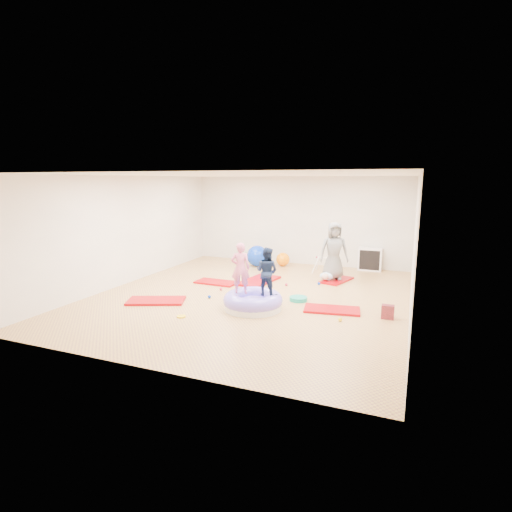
% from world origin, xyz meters
% --- Properties ---
extents(room, '(7.01, 8.01, 2.81)m').
position_xyz_m(room, '(0.00, 0.00, 1.40)').
color(room, gold).
rests_on(room, ground).
extents(gym_mat_front_left, '(1.39, 1.05, 0.05)m').
position_xyz_m(gym_mat_front_left, '(-1.80, -1.24, 0.03)').
color(gym_mat_front_left, '#A00200').
rests_on(gym_mat_front_left, ground).
extents(gym_mat_mid_left, '(1.11, 0.59, 0.05)m').
position_xyz_m(gym_mat_mid_left, '(-1.30, 0.73, 0.02)').
color(gym_mat_mid_left, '#A00200').
rests_on(gym_mat_mid_left, ground).
extents(gym_mat_center_back, '(0.89, 1.43, 0.06)m').
position_xyz_m(gym_mat_center_back, '(-0.31, 1.28, 0.03)').
color(gym_mat_center_back, '#A00200').
rests_on(gym_mat_center_back, ground).
extents(gym_mat_right, '(1.21, 0.74, 0.05)m').
position_xyz_m(gym_mat_right, '(1.99, -0.41, 0.02)').
color(gym_mat_right, '#A00200').
rests_on(gym_mat_right, ground).
extents(gym_mat_rear_right, '(0.82, 1.18, 0.04)m').
position_xyz_m(gym_mat_rear_right, '(1.62, 2.14, 0.02)').
color(gym_mat_rear_right, '#A00200').
rests_on(gym_mat_rear_right, ground).
extents(inflatable_cushion, '(1.26, 1.26, 0.40)m').
position_xyz_m(inflatable_cushion, '(0.40, -0.90, 0.15)').
color(inflatable_cushion, silver).
rests_on(inflatable_cushion, ground).
extents(child_pink, '(0.47, 0.39, 1.10)m').
position_xyz_m(child_pink, '(0.12, -0.91, 0.91)').
color(child_pink, '#DE648B').
rests_on(child_pink, inflatable_cushion).
extents(child_navy, '(0.55, 0.46, 1.02)m').
position_xyz_m(child_navy, '(0.69, -0.84, 0.87)').
color(child_navy, '#131F3E').
rests_on(child_navy, inflatable_cushion).
extents(adult_caregiver, '(0.89, 0.74, 1.55)m').
position_xyz_m(adult_caregiver, '(1.52, 2.14, 0.82)').
color(adult_caregiver, slate).
rests_on(adult_caregiver, gym_mat_rear_right).
extents(infant, '(0.37, 0.37, 0.22)m').
position_xyz_m(infant, '(1.38, 1.92, 0.16)').
color(infant, silver).
rests_on(infant, gym_mat_rear_right).
extents(ball_pit_balls, '(3.20, 2.86, 0.08)m').
position_xyz_m(ball_pit_balls, '(0.52, -0.12, 0.04)').
color(ball_pit_balls, '#0B34C4').
rests_on(ball_pit_balls, ground).
extents(exercise_ball_blue, '(0.66, 0.66, 0.66)m').
position_xyz_m(exercise_ball_blue, '(-1.06, 3.10, 0.33)').
color(exercise_ball_blue, '#0B34C4').
rests_on(exercise_ball_blue, ground).
extents(exercise_ball_orange, '(0.43, 0.43, 0.43)m').
position_xyz_m(exercise_ball_orange, '(-0.32, 3.43, 0.21)').
color(exercise_ball_orange, orange).
rests_on(exercise_ball_orange, ground).
extents(infant_play_gym, '(0.62, 0.59, 0.47)m').
position_xyz_m(infant_play_gym, '(1.11, 2.93, 0.32)').
color(infant_play_gym, white).
rests_on(infant_play_gym, ground).
extents(cube_shelf, '(0.68, 0.34, 0.68)m').
position_xyz_m(cube_shelf, '(2.31, 3.79, 0.34)').
color(cube_shelf, white).
rests_on(cube_shelf, ground).
extents(balance_disc, '(0.40, 0.40, 0.09)m').
position_xyz_m(balance_disc, '(1.15, 0.01, 0.04)').
color(balance_disc, '#12957F').
rests_on(balance_disc, ground).
extents(backpack, '(0.24, 0.15, 0.28)m').
position_xyz_m(backpack, '(3.10, -0.49, 0.14)').
color(backpack, '#AA2231').
rests_on(backpack, ground).
extents(yellow_toy, '(0.18, 0.18, 0.03)m').
position_xyz_m(yellow_toy, '(-0.73, -1.91, 0.01)').
color(yellow_toy, yellow).
rests_on(yellow_toy, ground).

